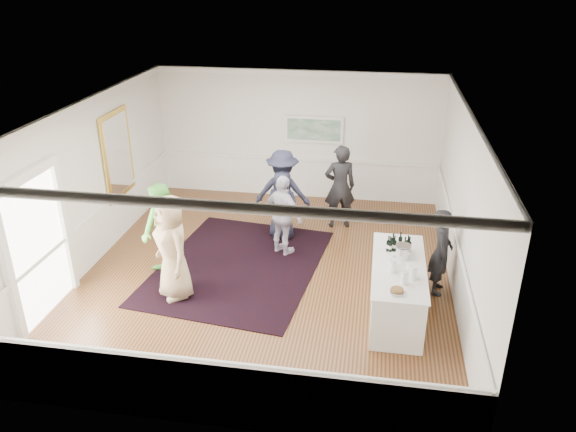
% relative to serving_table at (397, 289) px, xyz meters
% --- Properties ---
extents(floor, '(8.00, 8.00, 0.00)m').
position_rel_serving_table_xyz_m(floor, '(-2.44, 0.97, -0.47)').
color(floor, brown).
rests_on(floor, ground).
extents(ceiling, '(7.00, 8.00, 0.02)m').
position_rel_serving_table_xyz_m(ceiling, '(-2.44, 0.97, 2.73)').
color(ceiling, white).
rests_on(ceiling, wall_back).
extents(wall_left, '(0.02, 8.00, 3.20)m').
position_rel_serving_table_xyz_m(wall_left, '(-5.94, 0.97, 1.13)').
color(wall_left, white).
rests_on(wall_left, floor).
extents(wall_right, '(0.02, 8.00, 3.20)m').
position_rel_serving_table_xyz_m(wall_right, '(1.06, 0.97, 1.13)').
color(wall_right, white).
rests_on(wall_right, floor).
extents(wall_back, '(7.00, 0.02, 3.20)m').
position_rel_serving_table_xyz_m(wall_back, '(-2.44, 4.97, 1.13)').
color(wall_back, white).
rests_on(wall_back, floor).
extents(wall_front, '(7.00, 0.02, 3.20)m').
position_rel_serving_table_xyz_m(wall_front, '(-2.44, -3.03, 1.13)').
color(wall_front, white).
rests_on(wall_front, floor).
extents(wainscoting, '(7.00, 8.00, 1.00)m').
position_rel_serving_table_xyz_m(wainscoting, '(-2.44, 0.97, 0.03)').
color(wainscoting, white).
rests_on(wainscoting, floor).
extents(mirror, '(0.05, 1.25, 1.85)m').
position_rel_serving_table_xyz_m(mirror, '(-5.89, 2.27, 1.33)').
color(mirror, gold).
rests_on(mirror, wall_left).
extents(doorway, '(0.10, 1.78, 2.56)m').
position_rel_serving_table_xyz_m(doorway, '(-5.88, -0.93, 0.94)').
color(doorway, white).
rests_on(doorway, wall_left).
extents(landscape_painting, '(1.44, 0.06, 0.66)m').
position_rel_serving_table_xyz_m(landscape_painting, '(-2.04, 4.92, 1.31)').
color(landscape_painting, white).
rests_on(landscape_painting, wall_back).
extents(area_rug, '(3.45, 4.27, 0.02)m').
position_rel_serving_table_xyz_m(area_rug, '(-3.05, 1.12, -0.46)').
color(area_rug, black).
rests_on(area_rug, floor).
extents(serving_table, '(0.88, 2.32, 0.94)m').
position_rel_serving_table_xyz_m(serving_table, '(0.00, 0.00, 0.00)').
color(serving_table, white).
rests_on(serving_table, floor).
extents(bartender, '(0.44, 0.62, 1.62)m').
position_rel_serving_table_xyz_m(bartender, '(0.76, 0.84, 0.34)').
color(bartender, black).
rests_on(bartender, floor).
extents(guest_tan, '(1.09, 1.11, 1.94)m').
position_rel_serving_table_xyz_m(guest_tan, '(-3.91, -0.08, 0.49)').
color(guest_tan, tan).
rests_on(guest_tan, floor).
extents(guest_green, '(1.16, 1.14, 1.89)m').
position_rel_serving_table_xyz_m(guest_green, '(-4.29, 0.48, 0.47)').
color(guest_green, '#66CD52').
rests_on(guest_green, floor).
extents(guest_lilac, '(1.05, 0.89, 1.69)m').
position_rel_serving_table_xyz_m(guest_lilac, '(-2.27, 1.83, 0.37)').
color(guest_lilac, silver).
rests_on(guest_lilac, floor).
extents(guest_dark_a, '(1.23, 0.71, 1.89)m').
position_rel_serving_table_xyz_m(guest_dark_a, '(-2.45, 2.82, 0.47)').
color(guest_dark_a, '#1D1F31').
rests_on(guest_dark_a, floor).
extents(guest_dark_b, '(0.80, 0.63, 1.92)m').
position_rel_serving_table_xyz_m(guest_dark_b, '(-1.25, 3.31, 0.49)').
color(guest_dark_b, black).
rests_on(guest_dark_b, floor).
extents(guest_navy, '(0.83, 0.62, 1.52)m').
position_rel_serving_table_xyz_m(guest_navy, '(-2.42, 2.56, 0.29)').
color(guest_navy, '#1D1F31').
rests_on(guest_navy, floor).
extents(wine_bottles, '(0.43, 0.28, 0.31)m').
position_rel_serving_table_xyz_m(wine_bottles, '(-0.01, 0.50, 0.62)').
color(wine_bottles, black).
rests_on(wine_bottles, serving_table).
extents(juice_pitchers, '(0.45, 0.66, 0.24)m').
position_rel_serving_table_xyz_m(juice_pitchers, '(0.04, -0.33, 0.59)').
color(juice_pitchers, '#57A33A').
rests_on(juice_pitchers, serving_table).
extents(ice_bucket, '(0.26, 0.26, 0.25)m').
position_rel_serving_table_xyz_m(ice_bucket, '(0.06, 0.24, 0.58)').
color(ice_bucket, silver).
rests_on(ice_bucket, serving_table).
extents(nut_bowl, '(0.23, 0.23, 0.08)m').
position_rel_serving_table_xyz_m(nut_bowl, '(-0.05, -0.90, 0.50)').
color(nut_bowl, white).
rests_on(nut_bowl, serving_table).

